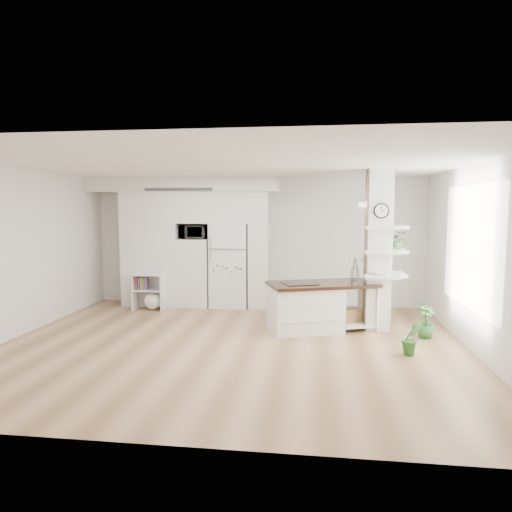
{
  "coord_description": "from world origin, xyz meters",
  "views": [
    {
      "loc": [
        1.23,
        -6.65,
        2.06
      ],
      "look_at": [
        0.25,
        0.9,
        1.26
      ],
      "focal_mm": 32.0,
      "sensor_mm": 36.0,
      "label": 1
    }
  ],
  "objects": [
    {
      "name": "floor",
      "position": [
        0.0,
        0.0,
        0.0
      ],
      "size": [
        7.0,
        6.0,
        0.01
      ],
      "primitive_type": "cube",
      "color": "tan",
      "rests_on": "ground"
    },
    {
      "name": "room",
      "position": [
        0.0,
        0.0,
        1.86
      ],
      "size": [
        7.04,
        6.04,
        2.72
      ],
      "color": "white",
      "rests_on": "ground"
    },
    {
      "name": "cabinet_wall",
      "position": [
        -1.45,
        2.67,
        1.51
      ],
      "size": [
        4.0,
        0.71,
        2.7
      ],
      "color": "white",
      "rests_on": "floor"
    },
    {
      "name": "refrigerator",
      "position": [
        -0.53,
        2.68,
        0.88
      ],
      "size": [
        0.78,
        0.69,
        1.75
      ],
      "color": "white",
      "rests_on": "floor"
    },
    {
      "name": "column",
      "position": [
        2.38,
        1.13,
        1.35
      ],
      "size": [
        0.69,
        0.9,
        2.7
      ],
      "color": "silver",
      "rests_on": "floor"
    },
    {
      "name": "window",
      "position": [
        3.48,
        0.3,
        1.5
      ],
      "size": [
        0.0,
        2.4,
        2.4
      ],
      "primitive_type": "plane",
      "rotation": [
        1.57,
        0.0,
        -1.57
      ],
      "color": "white",
      "rests_on": "room"
    },
    {
      "name": "pendant_light",
      "position": [
        1.7,
        0.15,
        2.12
      ],
      "size": [
        0.12,
        0.12,
        0.1
      ],
      "primitive_type": "cylinder",
      "color": "white",
      "rests_on": "room"
    },
    {
      "name": "kitchen_island",
      "position": [
        1.18,
        0.98,
        0.43
      ],
      "size": [
        1.98,
        1.41,
        1.38
      ],
      "rotation": [
        0.0,
        0.0,
        0.34
      ],
      "color": "white",
      "rests_on": "floor"
    },
    {
      "name": "bookshelf",
      "position": [
        -2.08,
        2.16,
        0.32
      ],
      "size": [
        0.63,
        0.38,
        0.74
      ],
      "rotation": [
        0.0,
        0.0,
        0.03
      ],
      "color": "white",
      "rests_on": "floor"
    },
    {
      "name": "floor_plant_a",
      "position": [
        2.6,
        -0.18,
        0.25
      ],
      "size": [
        0.31,
        0.27,
        0.49
      ],
      "primitive_type": "imported",
      "rotation": [
        0.0,
        0.0,
        0.2
      ],
      "color": "#2C6E2C",
      "rests_on": "floor"
    },
    {
      "name": "floor_plant_b",
      "position": [
        3.0,
        0.75,
        0.26
      ],
      "size": [
        0.38,
        0.38,
        0.52
      ],
      "primitive_type": "imported",
      "rotation": [
        0.0,
        0.0,
        0.39
      ],
      "color": "#2C6E2C",
      "rests_on": "floor"
    },
    {
      "name": "microwave",
      "position": [
        -1.27,
        2.62,
        1.57
      ],
      "size": [
        0.54,
        0.37,
        0.3
      ],
      "primitive_type": "imported",
      "color": "#2D2D2D",
      "rests_on": "cabinet_wall"
    },
    {
      "name": "shelf_plant",
      "position": [
        2.63,
        1.3,
        1.52
      ],
      "size": [
        0.27,
        0.23,
        0.3
      ],
      "primitive_type": "imported",
      "color": "#2C6E2C",
      "rests_on": "column"
    },
    {
      "name": "decor_bowl",
      "position": [
        2.3,
        0.9,
        1.0
      ],
      "size": [
        0.22,
        0.22,
        0.05
      ],
      "primitive_type": "imported",
      "color": "white",
      "rests_on": "column"
    }
  ]
}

